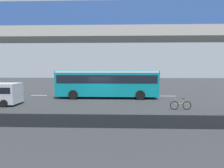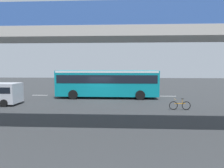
# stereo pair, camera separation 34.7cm
# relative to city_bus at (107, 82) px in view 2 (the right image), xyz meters

# --- Properties ---
(ground) EXTENTS (80.00, 80.00, 0.00)m
(ground) POSITION_rel_city_bus_xyz_m (0.67, 0.94, -1.88)
(ground) COLOR #2D3033
(city_bus) EXTENTS (11.54, 2.85, 3.15)m
(city_bus) POSITION_rel_city_bus_xyz_m (0.00, 0.00, 0.00)
(city_bus) COLOR #0C8493
(city_bus) RESTS_ON ground
(bicycle_orange) EXTENTS (1.77, 0.44, 0.96)m
(bicycle_orange) POSITION_rel_city_bus_xyz_m (-6.53, 5.94, -1.51)
(bicycle_orange) COLOR black
(bicycle_orange) RESTS_ON ground
(traffic_sign) EXTENTS (0.08, 0.60, 2.80)m
(traffic_sign) POSITION_rel_city_bus_xyz_m (-3.66, -3.89, 0.01)
(traffic_sign) COLOR slate
(traffic_sign) RESTS_ON ground
(lane_dash_leftmost) EXTENTS (2.00, 0.20, 0.01)m
(lane_dash_leftmost) POSITION_rel_city_bus_xyz_m (-7.33, -1.49, -1.88)
(lane_dash_leftmost) COLOR silver
(lane_dash_leftmost) RESTS_ON ground
(lane_dash_left) EXTENTS (2.00, 0.20, 0.01)m
(lane_dash_left) POSITION_rel_city_bus_xyz_m (-3.33, -1.49, -1.88)
(lane_dash_left) COLOR silver
(lane_dash_left) RESTS_ON ground
(lane_dash_centre) EXTENTS (2.00, 0.20, 0.01)m
(lane_dash_centre) POSITION_rel_city_bus_xyz_m (0.67, -1.49, -1.88)
(lane_dash_centre) COLOR silver
(lane_dash_centre) RESTS_ON ground
(lane_dash_right) EXTENTS (2.00, 0.20, 0.01)m
(lane_dash_right) POSITION_rel_city_bus_xyz_m (4.67, -1.49, -1.88)
(lane_dash_right) COLOR silver
(lane_dash_right) RESTS_ON ground
(lane_dash_rightmost) EXTENTS (2.00, 0.20, 0.01)m
(lane_dash_rightmost) POSITION_rel_city_bus_xyz_m (8.67, -1.49, -1.88)
(lane_dash_rightmost) COLOR silver
(lane_dash_rightmost) RESTS_ON ground
(pedestrian_overpass) EXTENTS (29.98, 2.60, 6.62)m
(pedestrian_overpass) POSITION_rel_city_bus_xyz_m (0.67, 11.64, 3.04)
(pedestrian_overpass) COLOR #B2ADA5
(pedestrian_overpass) RESTS_ON ground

